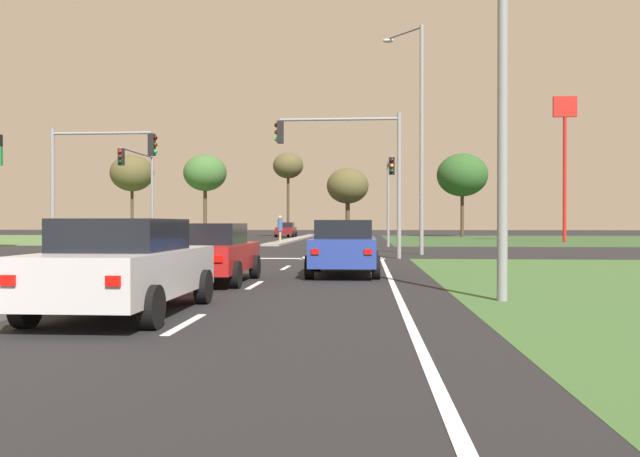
{
  "coord_description": "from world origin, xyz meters",
  "views": [
    {
      "loc": [
        6.19,
        -3.92,
        1.52
      ],
      "look_at": [
        3.74,
        30.36,
        1.21
      ],
      "focal_mm": 35.96,
      "sensor_mm": 36.0,
      "label": 1
    }
  ],
  "objects_px": {
    "car_silver_third": "(125,266)",
    "treeline_near": "(132,173)",
    "fastfood_pole_sign": "(565,136)",
    "treeline_fifth": "(462,175)",
    "traffic_signal_far_right": "(390,185)",
    "traffic_signal_near_left": "(91,168)",
    "traffic_signal_near_right": "(354,158)",
    "treeline_third": "(288,166)",
    "car_maroon_second": "(286,230)",
    "traffic_signal_far_left": "(141,180)",
    "car_red_near": "(209,252)",
    "street_lamp_near": "(512,14)",
    "treeline_second": "(205,173)",
    "pedestrian_at_median": "(280,226)",
    "street_lamp_second": "(419,128)",
    "treeline_fourth": "(348,186)",
    "car_blue_fourth": "(344,247)"
  },
  "relations": [
    {
      "from": "car_red_near",
      "to": "treeline_second",
      "type": "xyz_separation_m",
      "value": [
        -13.69,
        53.37,
        6.19
      ]
    },
    {
      "from": "treeline_third",
      "to": "street_lamp_second",
      "type": "bearing_deg",
      "value": -74.07
    },
    {
      "from": "car_blue_fourth",
      "to": "treeline_fifth",
      "type": "relative_size",
      "value": 0.48
    },
    {
      "from": "car_blue_fourth",
      "to": "traffic_signal_near_left",
      "type": "bearing_deg",
      "value": 142.46
    },
    {
      "from": "car_maroon_second",
      "to": "traffic_signal_far_left",
      "type": "height_order",
      "value": "traffic_signal_far_left"
    },
    {
      "from": "traffic_signal_far_left",
      "to": "treeline_fifth",
      "type": "bearing_deg",
      "value": 52.16
    },
    {
      "from": "traffic_signal_near_right",
      "to": "treeline_second",
      "type": "height_order",
      "value": "treeline_second"
    },
    {
      "from": "car_blue_fourth",
      "to": "treeline_fourth",
      "type": "height_order",
      "value": "treeline_fourth"
    },
    {
      "from": "traffic_signal_far_left",
      "to": "treeline_fifth",
      "type": "xyz_separation_m",
      "value": [
        24.12,
        31.04,
        2.45
      ]
    },
    {
      "from": "traffic_signal_near_right",
      "to": "pedestrian_at_median",
      "type": "relative_size",
      "value": 3.28
    },
    {
      "from": "pedestrian_at_median",
      "to": "treeline_fourth",
      "type": "relative_size",
      "value": 0.26
    },
    {
      "from": "treeline_second",
      "to": "street_lamp_near",
      "type": "bearing_deg",
      "value": -70.2
    },
    {
      "from": "traffic_signal_near_left",
      "to": "traffic_signal_far_left",
      "type": "bearing_deg",
      "value": 98.77
    },
    {
      "from": "traffic_signal_near_left",
      "to": "street_lamp_near",
      "type": "distance_m",
      "value": 21.0
    },
    {
      "from": "traffic_signal_far_left",
      "to": "car_red_near",
      "type": "bearing_deg",
      "value": -66.5
    },
    {
      "from": "car_red_near",
      "to": "traffic_signal_far_right",
      "type": "height_order",
      "value": "traffic_signal_far_right"
    },
    {
      "from": "street_lamp_second",
      "to": "traffic_signal_far_right",
      "type": "bearing_deg",
      "value": 98.19
    },
    {
      "from": "car_maroon_second",
      "to": "traffic_signal_near_left",
      "type": "relative_size",
      "value": 0.77
    },
    {
      "from": "pedestrian_at_median",
      "to": "treeline_third",
      "type": "bearing_deg",
      "value": 105.34
    },
    {
      "from": "traffic_signal_near_left",
      "to": "pedestrian_at_median",
      "type": "relative_size",
      "value": 3.02
    },
    {
      "from": "pedestrian_at_median",
      "to": "car_maroon_second",
      "type": "bearing_deg",
      "value": 105.79
    },
    {
      "from": "car_red_near",
      "to": "street_lamp_second",
      "type": "height_order",
      "value": "street_lamp_second"
    },
    {
      "from": "traffic_signal_near_right",
      "to": "treeline_third",
      "type": "bearing_deg",
      "value": 100.77
    },
    {
      "from": "car_maroon_second",
      "to": "pedestrian_at_median",
      "type": "bearing_deg",
      "value": 96.09
    },
    {
      "from": "car_silver_third",
      "to": "treeline_near",
      "type": "relative_size",
      "value": 0.51
    },
    {
      "from": "traffic_signal_far_left",
      "to": "treeline_near",
      "type": "xyz_separation_m",
      "value": [
        -12.04,
        30.66,
        2.81
      ]
    },
    {
      "from": "car_blue_fourth",
      "to": "treeline_near",
      "type": "height_order",
      "value": "treeline_near"
    },
    {
      "from": "fastfood_pole_sign",
      "to": "treeline_fourth",
      "type": "bearing_deg",
      "value": 137.75
    },
    {
      "from": "street_lamp_second",
      "to": "treeline_fourth",
      "type": "bearing_deg",
      "value": 96.9
    },
    {
      "from": "treeline_near",
      "to": "treeline_fourth",
      "type": "height_order",
      "value": "treeline_near"
    },
    {
      "from": "car_maroon_second",
      "to": "treeline_third",
      "type": "distance_m",
      "value": 7.0
    },
    {
      "from": "treeline_second",
      "to": "traffic_signal_near_right",
      "type": "bearing_deg",
      "value": -67.76
    },
    {
      "from": "car_silver_third",
      "to": "traffic_signal_far_left",
      "type": "height_order",
      "value": "traffic_signal_far_left"
    },
    {
      "from": "treeline_fifth",
      "to": "treeline_third",
      "type": "bearing_deg",
      "value": -178.27
    },
    {
      "from": "fastfood_pole_sign",
      "to": "treeline_fifth",
      "type": "xyz_separation_m",
      "value": [
        -5.19,
        18.25,
        -1.69
      ]
    },
    {
      "from": "car_maroon_second",
      "to": "pedestrian_at_median",
      "type": "xyz_separation_m",
      "value": [
        2.46,
        -23.03,
        0.5
      ]
    },
    {
      "from": "traffic_signal_near_left",
      "to": "treeline_fifth",
      "type": "height_order",
      "value": "treeline_fifth"
    },
    {
      "from": "street_lamp_near",
      "to": "treeline_second",
      "type": "distance_m",
      "value": 60.28
    },
    {
      "from": "car_red_near",
      "to": "treeline_third",
      "type": "xyz_separation_m",
      "value": [
        -4.47,
        53.12,
        6.88
      ]
    },
    {
      "from": "traffic_signal_near_left",
      "to": "street_lamp_second",
      "type": "xyz_separation_m",
      "value": [
        14.56,
        3.44,
        2.1
      ]
    },
    {
      "from": "car_red_near",
      "to": "pedestrian_at_median",
      "type": "xyz_separation_m",
      "value": [
        -2.05,
        28.66,
        0.52
      ]
    },
    {
      "from": "traffic_signal_far_right",
      "to": "traffic_signal_near_left",
      "type": "height_order",
      "value": "traffic_signal_near_left"
    },
    {
      "from": "fastfood_pole_sign",
      "to": "treeline_fifth",
      "type": "distance_m",
      "value": 19.05
    },
    {
      "from": "traffic_signal_near_right",
      "to": "treeline_fourth",
      "type": "xyz_separation_m",
      "value": [
        -1.41,
        39.82,
        1.08
      ]
    },
    {
      "from": "treeline_fifth",
      "to": "pedestrian_at_median",
      "type": "bearing_deg",
      "value": -123.11
    },
    {
      "from": "car_silver_third",
      "to": "treeline_fourth",
      "type": "distance_m",
      "value": 57.06
    },
    {
      "from": "traffic_signal_near_right",
      "to": "treeline_fourth",
      "type": "height_order",
      "value": "treeline_fourth"
    },
    {
      "from": "street_lamp_near",
      "to": "treeline_second",
      "type": "xyz_separation_m",
      "value": [
        -20.42,
        56.7,
        1.43
      ]
    },
    {
      "from": "street_lamp_second",
      "to": "treeline_fourth",
      "type": "xyz_separation_m",
      "value": [
        -4.4,
        36.38,
        -0.68
      ]
    },
    {
      "from": "treeline_fourth",
      "to": "treeline_fifth",
      "type": "xyz_separation_m",
      "value": [
        12.22,
        2.43,
        1.27
      ]
    }
  ]
}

